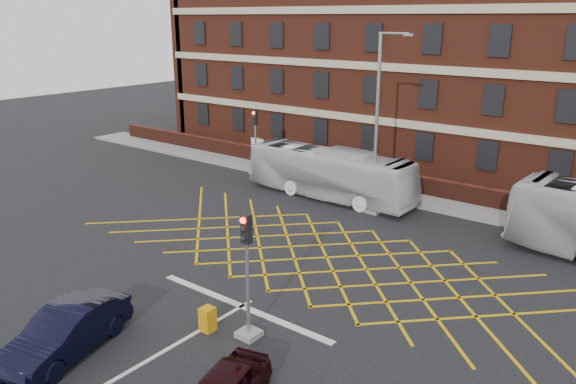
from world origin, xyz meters
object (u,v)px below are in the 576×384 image
Objects in this scene: car_navy at (66,332)px; traffic_light_far at (256,148)px; bus_left at (330,173)px; direction_signs at (258,149)px; street_lamp at (376,153)px; traffic_light_near at (248,288)px; utility_cabinet at (208,319)px.

traffic_light_far is at bearing 98.64° from car_navy.
car_navy is (2.40, -18.25, -0.69)m from bus_left.
direction_signs is at bearing 73.78° from bus_left.
street_lamp reaches higher than traffic_light_far.
traffic_light_far is at bearing 80.98° from bus_left.
traffic_light_near is 13.84m from street_lamp.
bus_left is 4.73× the size of direction_signs.
traffic_light_far reaches higher than car_navy.
utility_cabinet is at bearing -83.49° from street_lamp.
direction_signs is (-13.79, 16.47, -0.39)m from traffic_light_near.
utility_cabinet is at bearing -53.81° from direction_signs.
bus_left is 18.42m from car_navy.
traffic_light_far reaches higher than bus_left.
street_lamp is at bearing 96.51° from utility_cabinet.
bus_left is at bearing 169.06° from street_lamp.
bus_left is 15.39m from traffic_light_near.
utility_cabinet is at bearing -160.21° from bus_left.
traffic_light_far is at bearing 169.46° from street_lamp.
utility_cabinet is (-1.34, -0.55, -1.34)m from traffic_light_near.
street_lamp reaches higher than bus_left.
traffic_light_far is 0.46× the size of street_lamp.
traffic_light_near is 21.48m from direction_signs.
car_navy is 1.08× the size of traffic_light_far.
street_lamp is 11.13× the size of utility_cabinet.
traffic_light_far is (-12.97, 15.31, 0.00)m from traffic_light_near.
bus_left is 1.11× the size of street_lamp.
street_lamp reaches higher than traffic_light_near.
traffic_light_near and traffic_light_far have the same top height.
street_lamp is 14.36m from utility_cabinet.
street_lamp is at bearing -15.58° from direction_signs.
utility_cabinet is (2.49, 3.63, -0.34)m from car_navy.
bus_left is 6.86m from traffic_light_far.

